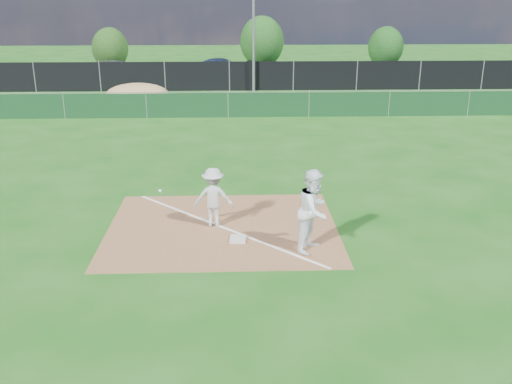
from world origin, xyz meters
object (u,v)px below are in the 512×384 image
at_px(runner, 314,211).
at_px(tree_mid, 262,42).
at_px(car_right, 279,71).
at_px(car_left, 117,69).
at_px(car_mid, 222,69).
at_px(tree_right, 386,47).
at_px(tree_left, 110,48).
at_px(light_pole, 254,25).
at_px(play_at_first, 213,197).
at_px(first_base, 238,239).

height_order(runner, tree_mid, tree_mid).
bearing_deg(car_right, car_left, 100.23).
bearing_deg(runner, car_mid, 35.55).
xyz_separation_m(tree_mid, tree_right, (9.87, -0.36, -0.42)).
relative_size(runner, car_mid, 0.49).
xyz_separation_m(tree_left, tree_right, (21.73, 0.42, 0.00)).
bearing_deg(car_right, tree_left, 81.40).
bearing_deg(tree_mid, light_pole, -95.25).
bearing_deg(car_right, tree_right, -36.37).
relative_size(play_at_first, tree_right, 0.58).
bearing_deg(tree_mid, first_base, -93.61).
height_order(tree_mid, tree_right, tree_mid).
xyz_separation_m(play_at_first, car_left, (-7.76, 27.02, -0.11)).
distance_m(light_pole, tree_right, 15.41).
bearing_deg(tree_mid, tree_right, -2.12).
bearing_deg(tree_left, light_pole, -43.37).
relative_size(play_at_first, runner, 0.94).
bearing_deg(light_pole, play_at_first, -94.60).
bearing_deg(car_right, runner, -164.99).
xyz_separation_m(first_base, tree_mid, (2.12, 33.58, 2.05)).
xyz_separation_m(runner, tree_mid, (0.31, 34.13, 1.10)).
xyz_separation_m(car_left, tree_right, (20.37, 5.19, 0.99)).
bearing_deg(first_base, car_right, 83.68).
bearing_deg(play_at_first, car_left, 106.02).
height_order(play_at_first, car_mid, play_at_first).
xyz_separation_m(light_pole, car_left, (-9.49, 5.48, -3.29)).
bearing_deg(play_at_first, tree_left, 106.01).
bearing_deg(light_pole, runner, -88.25).
xyz_separation_m(runner, car_mid, (-2.78, 28.48, -0.32)).
bearing_deg(first_base, runner, -16.85).
xyz_separation_m(light_pole, tree_mid, (1.01, 11.03, -1.88)).
relative_size(first_base, tree_mid, 0.10).
distance_m(play_at_first, tree_mid, 32.71).
relative_size(car_left, tree_left, 1.24).
relative_size(play_at_first, car_left, 0.47).
xyz_separation_m(first_base, runner, (1.81, -0.55, 0.95)).
bearing_deg(play_at_first, car_right, 82.05).
distance_m(car_left, tree_mid, 11.96).
height_order(first_base, play_at_first, play_at_first).
distance_m(tree_mid, tree_right, 9.88).
bearing_deg(tree_left, tree_mid, 3.78).
bearing_deg(runner, car_left, 49.62).
bearing_deg(first_base, tree_mid, 86.39).
bearing_deg(play_at_first, tree_right, 68.62).
relative_size(light_pole, play_at_first, 4.20).
xyz_separation_m(light_pole, play_at_first, (-1.73, -21.54, -3.19)).
distance_m(first_base, car_right, 26.77).
distance_m(play_at_first, tree_right, 34.60).
height_order(play_at_first, runner, runner).
height_order(tree_left, tree_mid, tree_mid).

